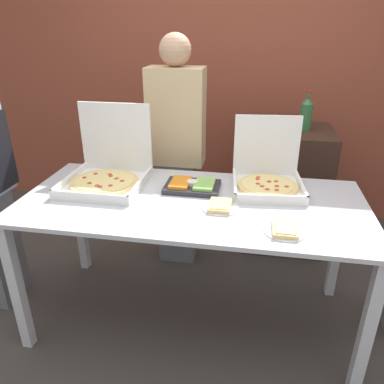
# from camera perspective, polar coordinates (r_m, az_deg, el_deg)

# --- Properties ---
(ground_plane) EXTENTS (16.00, 16.00, 0.00)m
(ground_plane) POSITION_cam_1_polar(r_m,az_deg,el_deg) (2.63, 0.00, -18.37)
(ground_plane) COLOR #423D38
(brick_wall_behind) EXTENTS (10.00, 0.06, 2.80)m
(brick_wall_behind) POSITION_cam_1_polar(r_m,az_deg,el_deg) (3.63, 4.91, 18.26)
(brick_wall_behind) COLOR brown
(brick_wall_behind) RESTS_ON ground_plane
(buffet_table) EXTENTS (1.96, 0.90, 0.86)m
(buffet_table) POSITION_cam_1_polar(r_m,az_deg,el_deg) (2.19, 0.00, -3.68)
(buffet_table) COLOR silver
(buffet_table) RESTS_ON ground_plane
(pizza_box_far_left) EXTENTS (0.47, 0.49, 0.47)m
(pizza_box_far_left) POSITION_cam_1_polar(r_m,az_deg,el_deg) (2.39, -12.73, 3.18)
(pizza_box_far_left) COLOR white
(pizza_box_far_left) RESTS_ON buffet_table
(pizza_box_near_right) EXTENTS (0.45, 0.46, 0.41)m
(pizza_box_near_right) POSITION_cam_1_polar(r_m,az_deg,el_deg) (2.32, 11.40, 2.43)
(pizza_box_near_right) COLOR white
(pizza_box_near_right) RESTS_ON buffet_table
(paper_plate_front_right) EXTENTS (0.20, 0.20, 0.03)m
(paper_plate_front_right) POSITION_cam_1_polar(r_m,az_deg,el_deg) (2.05, 4.30, -2.16)
(paper_plate_front_right) COLOR white
(paper_plate_front_right) RESTS_ON buffet_table
(paper_plate_front_center) EXTENTS (0.20, 0.20, 0.03)m
(paper_plate_front_center) POSITION_cam_1_polar(r_m,az_deg,el_deg) (1.87, 13.98, -5.59)
(paper_plate_front_center) COLOR white
(paper_plate_front_center) RESTS_ON buffet_table
(veggie_tray) EXTENTS (0.33, 0.23, 0.05)m
(veggie_tray) POSITION_cam_1_polar(r_m,az_deg,el_deg) (2.27, 0.05, 0.95)
(veggie_tray) COLOR #28282D
(veggie_tray) RESTS_ON buffet_table
(sideboard_podium) EXTENTS (0.66, 0.59, 1.01)m
(sideboard_podium) POSITION_cam_1_polar(r_m,az_deg,el_deg) (3.27, 14.03, 0.62)
(sideboard_podium) COLOR #382319
(sideboard_podium) RESTS_ON ground_plane
(soda_bottle) EXTENTS (0.09, 0.09, 0.30)m
(soda_bottle) POSITION_cam_1_polar(r_m,az_deg,el_deg) (3.10, 17.01, 11.42)
(soda_bottle) COLOR #2D6638
(soda_bottle) RESTS_ON sideboard_podium
(soda_can_silver) EXTENTS (0.07, 0.07, 0.12)m
(soda_can_silver) POSITION_cam_1_polar(r_m,az_deg,el_deg) (3.00, 12.58, 10.15)
(soda_can_silver) COLOR silver
(soda_can_silver) RESTS_ON sideboard_podium
(person_guest_cap) EXTENTS (0.40, 0.22, 1.73)m
(person_guest_cap) POSITION_cam_1_polar(r_m,az_deg,el_deg) (2.79, -2.31, 6.11)
(person_guest_cap) COLOR slate
(person_guest_cap) RESTS_ON ground_plane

